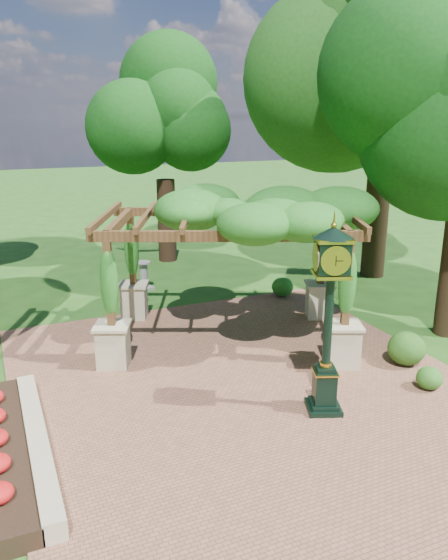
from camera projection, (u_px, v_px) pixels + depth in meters
name	position (u px, v px, depth m)	size (l,w,h in m)	color
ground	(272.00, 413.00, 11.33)	(120.00, 120.00, 0.00)	#1E4714
brick_plaza	(251.00, 391.00, 12.21)	(10.00, 12.00, 0.04)	brown
border_wall	(38.00, 443.00, 9.94)	(0.35, 5.00, 0.40)	#C6B793
pedestal_clock	(329.00, 304.00, 10.71)	(1.01, 1.01, 3.96)	black
pergola	(228.00, 219.00, 14.11)	(7.58, 6.30, 4.10)	#C2B890
sundial	(144.00, 277.00, 19.31)	(0.71, 0.71, 1.02)	gray
shrub_front	(429.00, 378.00, 12.20)	(0.58, 0.58, 0.52)	#295E1B
shrub_mid	(406.00, 348.00, 13.38)	(0.91, 0.91, 0.82)	#245117
shrub_back	(283.00, 287.00, 18.48)	(0.73, 0.73, 0.66)	#21621C
tree_north	(163.00, 113.00, 21.69)	(4.09, 4.09, 8.84)	black
tree_east_far	(391.00, 38.00, 18.74)	(5.97, 5.97, 12.39)	black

